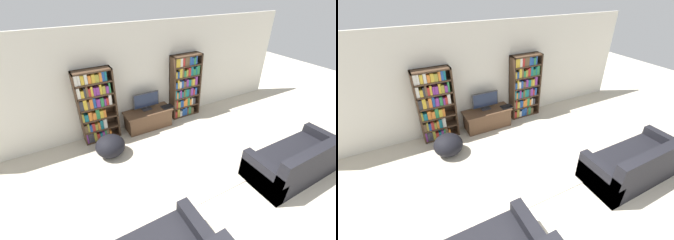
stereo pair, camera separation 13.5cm
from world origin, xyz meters
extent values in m
cube|color=silver|center=(0.00, 4.23, 1.30)|extent=(8.80, 0.06, 2.60)
cube|color=#422D1E|center=(-1.71, 4.03, 0.88)|extent=(0.04, 0.30, 1.75)
cube|color=#422D1E|center=(-0.89, 4.03, 0.88)|extent=(0.04, 0.30, 1.75)
cube|color=#422D1E|center=(-1.30, 4.16, 0.88)|extent=(0.86, 0.04, 1.75)
cube|color=#422D1E|center=(-1.30, 4.03, 1.74)|extent=(0.86, 0.30, 0.04)
cube|color=#422D1E|center=(-1.30, 4.03, 0.02)|extent=(0.82, 0.30, 0.04)
cube|color=#7F338C|center=(-1.68, 4.02, 0.16)|extent=(0.04, 0.24, 0.24)
cube|color=#333338|center=(-1.61, 4.02, 0.15)|extent=(0.08, 0.24, 0.24)
cube|color=#333338|center=(-1.55, 4.02, 0.15)|extent=(0.04, 0.24, 0.23)
cube|color=#9E9333|center=(-1.49, 4.02, 0.16)|extent=(0.06, 0.24, 0.24)
cube|color=#B72D28|center=(-1.42, 4.02, 0.12)|extent=(0.07, 0.24, 0.18)
cube|color=#196B75|center=(-1.35, 4.02, 0.13)|extent=(0.06, 0.24, 0.18)
cube|color=#7F338C|center=(-1.29, 4.02, 0.13)|extent=(0.05, 0.24, 0.20)
cube|color=#2D7F47|center=(-1.24, 4.02, 0.15)|extent=(0.04, 0.24, 0.23)
cube|color=brown|center=(-1.19, 4.02, 0.16)|extent=(0.06, 0.24, 0.24)
cube|color=orange|center=(-1.12, 4.02, 0.12)|extent=(0.05, 0.24, 0.18)
cube|color=#422D1E|center=(-1.30, 4.03, 0.31)|extent=(0.82, 0.30, 0.04)
cube|color=brown|center=(-1.66, 4.02, 0.42)|extent=(0.07, 0.24, 0.19)
cube|color=#9E9333|center=(-1.60, 4.02, 0.44)|extent=(0.04, 0.24, 0.23)
cube|color=#234C99|center=(-1.55, 4.02, 0.42)|extent=(0.05, 0.24, 0.18)
cube|color=#B72D28|center=(-1.49, 4.02, 0.43)|extent=(0.06, 0.24, 0.20)
cube|color=#9E9333|center=(-1.43, 4.02, 0.41)|extent=(0.05, 0.24, 0.17)
cube|color=orange|center=(-1.36, 4.02, 0.43)|extent=(0.05, 0.24, 0.20)
cube|color=#196B75|center=(-1.30, 4.02, 0.44)|extent=(0.07, 0.24, 0.22)
cube|color=silver|center=(-1.21, 4.02, 0.45)|extent=(0.08, 0.24, 0.24)
cube|color=#422D1E|center=(-1.30, 4.03, 0.60)|extent=(0.82, 0.30, 0.04)
cube|color=#9E9333|center=(-1.67, 4.02, 0.73)|extent=(0.04, 0.24, 0.21)
cube|color=#196B75|center=(-1.60, 4.02, 0.71)|extent=(0.08, 0.24, 0.17)
cube|color=orange|center=(-1.51, 4.02, 0.73)|extent=(0.08, 0.24, 0.21)
cube|color=orange|center=(-1.43, 4.02, 0.71)|extent=(0.08, 0.24, 0.18)
cube|color=#2D7F47|center=(-1.34, 4.02, 0.74)|extent=(0.08, 0.24, 0.24)
cube|color=gold|center=(-1.26, 4.02, 0.72)|extent=(0.08, 0.24, 0.19)
cube|color=orange|center=(-1.18, 4.02, 0.72)|extent=(0.06, 0.24, 0.19)
cube|color=#422D1E|center=(-1.30, 4.03, 0.90)|extent=(0.82, 0.30, 0.04)
cube|color=#333338|center=(-1.66, 4.02, 1.02)|extent=(0.08, 0.24, 0.22)
cube|color=gold|center=(-1.57, 4.02, 1.03)|extent=(0.08, 0.24, 0.24)
cube|color=brown|center=(-1.50, 4.02, 1.00)|extent=(0.05, 0.24, 0.18)
cube|color=orange|center=(-1.44, 4.02, 1.03)|extent=(0.07, 0.24, 0.23)
cube|color=#234C99|center=(-1.37, 4.02, 1.03)|extent=(0.06, 0.24, 0.24)
cube|color=#7F338C|center=(-1.29, 4.02, 1.01)|extent=(0.08, 0.24, 0.20)
cube|color=#2D7F47|center=(-1.20, 4.02, 1.02)|extent=(0.07, 0.24, 0.20)
cube|color=#7F338C|center=(-1.14, 4.02, 1.00)|extent=(0.04, 0.24, 0.17)
cube|color=#B72D28|center=(-1.08, 4.02, 1.00)|extent=(0.05, 0.24, 0.17)
cube|color=silver|center=(-1.02, 4.02, 1.03)|extent=(0.06, 0.24, 0.24)
cube|color=#422D1E|center=(-1.30, 4.03, 1.19)|extent=(0.82, 0.30, 0.04)
cube|color=silver|center=(-1.66, 4.02, 1.32)|extent=(0.07, 0.24, 0.24)
cube|color=gold|center=(-1.59, 4.02, 1.29)|extent=(0.07, 0.24, 0.16)
cube|color=#333338|center=(-1.53, 4.02, 1.31)|extent=(0.04, 0.24, 0.21)
cube|color=brown|center=(-1.48, 4.02, 1.32)|extent=(0.04, 0.24, 0.24)
cube|color=#B72D28|center=(-1.43, 4.02, 1.30)|extent=(0.05, 0.24, 0.19)
cube|color=gold|center=(-1.38, 4.02, 1.32)|extent=(0.05, 0.24, 0.22)
cube|color=#7F338C|center=(-1.33, 4.02, 1.30)|extent=(0.05, 0.24, 0.18)
cube|color=#7F338C|center=(-1.26, 4.02, 1.30)|extent=(0.08, 0.24, 0.18)
cube|color=gold|center=(-1.19, 4.02, 1.32)|extent=(0.05, 0.24, 0.23)
cube|color=#9E9333|center=(-1.12, 4.02, 1.30)|extent=(0.07, 0.24, 0.18)
cube|color=#7F338C|center=(-1.05, 4.02, 1.29)|extent=(0.07, 0.24, 0.16)
cube|color=#2D7F47|center=(-0.99, 4.02, 1.32)|extent=(0.04, 0.24, 0.24)
cube|color=#422D1E|center=(-1.30, 4.03, 1.48)|extent=(0.82, 0.30, 0.04)
cube|color=silver|center=(-1.66, 4.02, 1.61)|extent=(0.07, 0.24, 0.23)
cube|color=silver|center=(-1.60, 4.02, 1.62)|extent=(0.05, 0.24, 0.23)
cube|color=gold|center=(-1.53, 4.02, 1.60)|extent=(0.07, 0.24, 0.20)
cube|color=silver|center=(-1.46, 4.02, 1.62)|extent=(0.06, 0.24, 0.24)
cube|color=orange|center=(-1.39, 4.02, 1.59)|extent=(0.06, 0.24, 0.17)
cube|color=gold|center=(-1.31, 4.02, 1.59)|extent=(0.07, 0.24, 0.19)
cube|color=#9E9333|center=(-1.23, 4.02, 1.58)|extent=(0.08, 0.24, 0.17)
cube|color=orange|center=(-1.15, 4.02, 1.60)|extent=(0.05, 0.24, 0.21)
cube|color=#234C99|center=(-1.09, 4.02, 1.61)|extent=(0.06, 0.24, 0.23)
cube|color=#196B75|center=(-1.04, 4.02, 1.62)|extent=(0.04, 0.24, 0.24)
cube|color=#422D1E|center=(0.70, 4.03, 0.88)|extent=(0.04, 0.30, 1.75)
cube|color=#422D1E|center=(1.52, 4.03, 0.88)|extent=(0.04, 0.30, 1.75)
cube|color=#422D1E|center=(1.11, 4.16, 0.88)|extent=(0.86, 0.04, 1.75)
cube|color=#422D1E|center=(1.11, 4.03, 1.74)|extent=(0.86, 0.30, 0.04)
cube|color=#422D1E|center=(1.11, 4.03, 0.02)|extent=(0.82, 0.30, 0.04)
cube|color=#B72D28|center=(0.76, 4.02, 0.13)|extent=(0.08, 0.24, 0.18)
cube|color=#9E9333|center=(0.84, 4.02, 0.16)|extent=(0.08, 0.24, 0.24)
cube|color=silver|center=(0.92, 4.02, 0.12)|extent=(0.07, 0.24, 0.17)
cube|color=#234C99|center=(1.01, 4.02, 0.14)|extent=(0.08, 0.24, 0.22)
cube|color=#234C99|center=(1.09, 4.02, 0.16)|extent=(0.08, 0.24, 0.24)
cube|color=brown|center=(1.16, 4.02, 0.14)|extent=(0.04, 0.24, 0.21)
cube|color=#2D7F47|center=(1.22, 4.02, 0.15)|extent=(0.07, 0.24, 0.23)
cube|color=brown|center=(1.31, 4.02, 0.13)|extent=(0.08, 0.24, 0.19)
cube|color=#422D1E|center=(1.11, 4.03, 0.31)|extent=(0.82, 0.30, 0.04)
cube|color=brown|center=(0.74, 4.02, 0.43)|extent=(0.04, 0.24, 0.21)
cube|color=#B72D28|center=(0.79, 4.02, 0.45)|extent=(0.04, 0.24, 0.24)
cube|color=#9E9333|center=(0.85, 4.02, 0.42)|extent=(0.08, 0.24, 0.19)
cube|color=#234C99|center=(0.92, 4.02, 0.43)|extent=(0.04, 0.24, 0.21)
cube|color=#234C99|center=(0.97, 4.02, 0.43)|extent=(0.05, 0.24, 0.20)
cube|color=orange|center=(1.03, 4.02, 0.42)|extent=(0.05, 0.24, 0.19)
cube|color=orange|center=(1.09, 4.02, 0.44)|extent=(0.06, 0.24, 0.22)
cube|color=#2D7F47|center=(1.16, 4.02, 0.45)|extent=(0.07, 0.24, 0.24)
cube|color=orange|center=(1.23, 4.02, 0.42)|extent=(0.05, 0.24, 0.18)
cube|color=silver|center=(1.29, 4.02, 0.43)|extent=(0.04, 0.24, 0.20)
cube|color=#333338|center=(1.35, 4.02, 0.42)|extent=(0.08, 0.24, 0.18)
cube|color=#422D1E|center=(1.11, 4.03, 0.60)|extent=(0.82, 0.30, 0.04)
cube|color=#196B75|center=(0.75, 4.02, 0.74)|extent=(0.05, 0.24, 0.24)
cube|color=orange|center=(0.80, 4.02, 0.71)|extent=(0.04, 0.24, 0.18)
cube|color=#196B75|center=(0.84, 4.02, 0.72)|extent=(0.04, 0.24, 0.19)
cube|color=#7F338C|center=(0.90, 4.02, 0.73)|extent=(0.05, 0.24, 0.22)
cube|color=#196B75|center=(0.95, 4.02, 0.71)|extent=(0.05, 0.24, 0.17)
cube|color=brown|center=(1.01, 4.02, 0.73)|extent=(0.04, 0.24, 0.21)
cube|color=#2D7F47|center=(1.05, 4.02, 0.73)|extent=(0.04, 0.24, 0.22)
cube|color=#196B75|center=(1.12, 4.02, 0.73)|extent=(0.08, 0.24, 0.22)
cube|color=#333338|center=(1.19, 4.02, 0.73)|extent=(0.05, 0.24, 0.21)
cube|color=#7F338C|center=(1.26, 4.02, 0.73)|extent=(0.08, 0.24, 0.22)
cube|color=#B72D28|center=(1.33, 4.02, 0.70)|extent=(0.04, 0.24, 0.16)
cube|color=#234C99|center=(1.39, 4.02, 0.72)|extent=(0.07, 0.24, 0.20)
cube|color=#422D1E|center=(1.11, 4.03, 0.90)|extent=(0.82, 0.30, 0.04)
cube|color=#234C99|center=(0.75, 4.02, 1.00)|extent=(0.07, 0.24, 0.17)
cube|color=gold|center=(0.82, 4.02, 1.03)|extent=(0.04, 0.24, 0.24)
cube|color=silver|center=(0.87, 4.02, 1.00)|extent=(0.06, 0.24, 0.18)
cube|color=#234C99|center=(0.94, 4.02, 1.01)|extent=(0.06, 0.24, 0.20)
cube|color=brown|center=(1.02, 4.02, 0.99)|extent=(0.08, 0.24, 0.16)
cube|color=#7F338C|center=(1.09, 4.02, 1.02)|extent=(0.07, 0.24, 0.21)
cube|color=#196B75|center=(1.17, 4.02, 1.01)|extent=(0.08, 0.24, 0.19)
cube|color=#9E9333|center=(1.24, 4.02, 1.00)|extent=(0.04, 0.24, 0.18)
cube|color=gold|center=(1.30, 4.02, 1.00)|extent=(0.07, 0.24, 0.18)
cube|color=#7F338C|center=(1.38, 4.02, 1.03)|extent=(0.08, 0.24, 0.24)
cube|color=#422D1E|center=(1.11, 4.03, 1.19)|extent=(0.82, 0.30, 0.04)
cube|color=gold|center=(0.75, 4.02, 1.29)|extent=(0.05, 0.24, 0.17)
cube|color=#234C99|center=(0.81, 4.02, 1.29)|extent=(0.05, 0.24, 0.17)
cube|color=gold|center=(0.88, 4.02, 1.33)|extent=(0.08, 0.24, 0.24)
cube|color=brown|center=(0.95, 4.02, 1.33)|extent=(0.05, 0.24, 0.24)
cube|color=#2D7F47|center=(1.01, 4.02, 1.29)|extent=(0.06, 0.24, 0.17)
cube|color=#9E9333|center=(1.07, 4.02, 1.30)|extent=(0.06, 0.24, 0.18)
cube|color=#B72D28|center=(1.14, 4.02, 1.32)|extent=(0.08, 0.24, 0.22)
cube|color=#196B75|center=(1.22, 4.02, 1.33)|extent=(0.07, 0.24, 0.24)
cube|color=#2D7F47|center=(1.30, 4.02, 1.29)|extent=(0.07, 0.24, 0.17)
cube|color=#196B75|center=(1.36, 4.02, 1.31)|extent=(0.04, 0.24, 0.22)
cube|color=#2D7F47|center=(1.42, 4.02, 1.33)|extent=(0.08, 0.24, 0.24)
cube|color=#422D1E|center=(1.11, 4.03, 1.48)|extent=(0.82, 0.30, 0.04)
cube|color=gold|center=(0.75, 4.02, 1.62)|extent=(0.05, 0.24, 0.24)
cube|color=gold|center=(0.81, 4.02, 1.62)|extent=(0.07, 0.24, 0.24)
cube|color=silver|center=(0.89, 4.02, 1.61)|extent=(0.07, 0.24, 0.22)
cube|color=#B72D28|center=(0.96, 4.02, 1.60)|extent=(0.06, 0.24, 0.21)
cube|color=brown|center=(1.03, 4.02, 1.61)|extent=(0.08, 0.24, 0.23)
cube|color=brown|center=(1.10, 4.02, 1.62)|extent=(0.05, 0.24, 0.24)
cube|color=#234C99|center=(1.17, 4.02, 1.60)|extent=(0.07, 0.24, 0.21)
cube|color=#234C99|center=(1.23, 4.02, 1.59)|extent=(0.05, 0.24, 0.19)
cube|color=#2D7F47|center=(1.30, 4.02, 1.59)|extent=(0.06, 0.24, 0.18)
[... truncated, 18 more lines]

